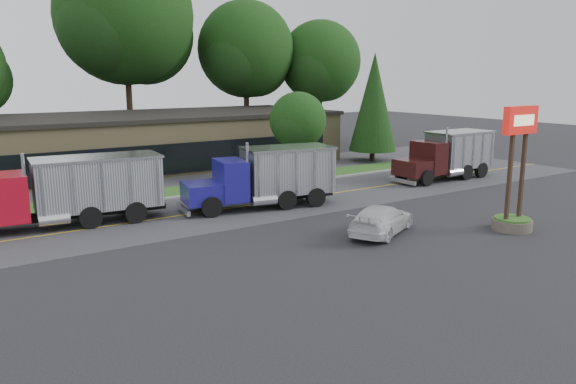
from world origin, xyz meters
The scene contains 17 objects.
ground centered at (0.00, 0.00, 0.00)m, with size 140.00×140.00×0.00m, color #2E2E32.
road centered at (0.00, 9.00, 0.00)m, with size 60.00×8.00×0.02m, color #4D4D52.
center_line centered at (0.00, 9.00, 0.00)m, with size 60.00×0.12×0.01m, color gold.
curb centered at (0.00, 13.20, 0.00)m, with size 60.00×0.30×0.12m, color #9E9E99.
grass_verge centered at (0.00, 15.00, 0.00)m, with size 60.00×3.40×0.03m, color #326121.
far_parking centered at (0.00, 20.00, 0.00)m, with size 60.00×7.00×0.02m, color #4D4D52.
strip_mall centered at (2.00, 26.00, 2.00)m, with size 32.00×12.00×4.00m, color #98865D.
bilo_sign centered at (10.50, -2.50, 2.02)m, with size 2.20×1.90×5.95m.
tree_far_c centered at (4.20, 34.16, 12.05)m, with size 13.23×12.45×18.87m.
tree_far_d centered at (16.16, 33.12, 9.47)m, with size 10.40×9.79×14.84m.
tree_far_e centered at (24.14, 31.11, 8.40)m, with size 9.22×8.68×13.16m.
evergreen_right centered at (20.00, 18.00, 5.10)m, with size 4.08×4.08×9.28m.
tree_verge centered at (10.07, 15.05, 3.96)m, with size 4.36×4.11×6.22m.
dump_truck_red centered at (-7.12, 10.25, 1.81)m, with size 10.72×3.52×3.36m.
dump_truck_blue centered at (3.23, 8.20, 1.81)m, with size 8.84×4.05×3.36m.
dump_truck_maroon centered at (18.72, 8.53, 1.80)m, with size 8.19×2.68×3.36m.
rally_car centered at (4.77, 0.55, 0.68)m, with size 1.91×4.69×1.36m, color silver.
Camera 1 is at (-13.18, -18.31, 7.36)m, focal length 35.00 mm.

